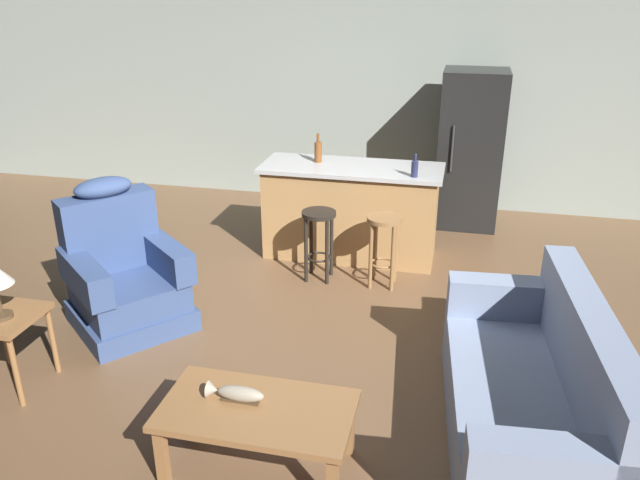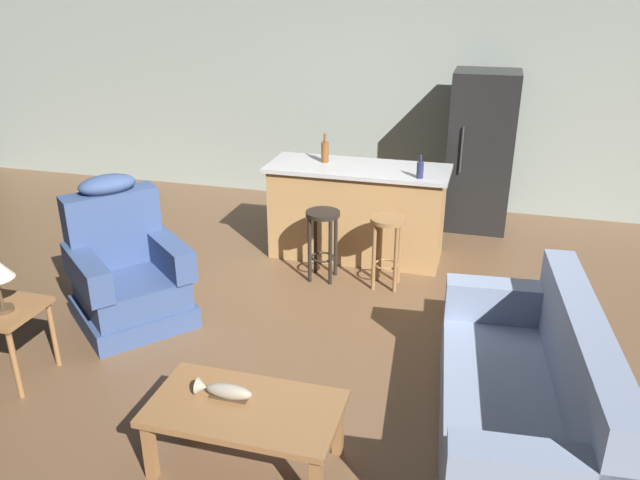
{
  "view_description": "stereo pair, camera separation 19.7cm",
  "coord_description": "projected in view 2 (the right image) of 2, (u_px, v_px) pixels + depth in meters",
  "views": [
    {
      "loc": [
        1.03,
        -4.53,
        2.65
      ],
      "look_at": [
        0.01,
        -0.1,
        0.75
      ],
      "focal_mm": 35.0,
      "sensor_mm": 36.0,
      "label": 1
    },
    {
      "loc": [
        1.22,
        -4.48,
        2.65
      ],
      "look_at": [
        0.01,
        -0.1,
        0.75
      ],
      "focal_mm": 35.0,
      "sensor_mm": 36.0,
      "label": 2
    }
  ],
  "objects": [
    {
      "name": "coffee_table",
      "position": [
        245.0,
        414.0,
        3.56
      ],
      "size": [
        1.1,
        0.6,
        0.42
      ],
      "color": "olive",
      "rests_on": "ground_plane"
    },
    {
      "name": "end_table",
      "position": [
        6.0,
        320.0,
        4.34
      ],
      "size": [
        0.48,
        0.48,
        0.56
      ],
      "color": "olive",
      "rests_on": "ground_plane"
    },
    {
      "name": "back_wall",
      "position": [
        390.0,
        100.0,
        7.59
      ],
      "size": [
        12.0,
        0.05,
        2.6
      ],
      "color": "#939E93",
      "rests_on": "ground_plane"
    },
    {
      "name": "kitchen_island",
      "position": [
        357.0,
        211.0,
        6.33
      ],
      "size": [
        1.8,
        0.7,
        0.95
      ],
      "color": "#AD7F4C",
      "rests_on": "ground_plane"
    },
    {
      "name": "bar_stool_left",
      "position": [
        323.0,
        233.0,
        5.81
      ],
      "size": [
        0.32,
        0.32,
        0.68
      ],
      "color": "black",
      "rests_on": "ground_plane"
    },
    {
      "name": "bottle_short_amber",
      "position": [
        325.0,
        151.0,
        6.25
      ],
      "size": [
        0.07,
        0.07,
        0.29
      ],
      "color": "brown",
      "rests_on": "kitchen_island"
    },
    {
      "name": "ground_plane",
      "position": [
        322.0,
        317.0,
        5.31
      ],
      "size": [
        12.0,
        12.0,
        0.0
      ],
      "color": "brown"
    },
    {
      "name": "refrigerator",
      "position": [
        480.0,
        151.0,
        6.96
      ],
      "size": [
        0.7,
        0.69,
        1.76
      ],
      "color": "black",
      "rests_on": "ground_plane"
    },
    {
      "name": "couch",
      "position": [
        526.0,
        403.0,
        3.69
      ],
      "size": [
        1.0,
        1.96,
        0.94
      ],
      "rotation": [
        0.0,
        0.0,
        3.23
      ],
      "color": "#8493B2",
      "rests_on": "ground_plane"
    },
    {
      "name": "fish_figurine",
      "position": [
        224.0,
        391.0,
        3.59
      ],
      "size": [
        0.34,
        0.1,
        0.1
      ],
      "color": "#4C3823",
      "rests_on": "coffee_table"
    },
    {
      "name": "bottle_tall_green",
      "position": [
        420.0,
        170.0,
        5.76
      ],
      "size": [
        0.07,
        0.07,
        0.22
      ],
      "color": "#23284C",
      "rests_on": "kitchen_island"
    },
    {
      "name": "bar_stool_right",
      "position": [
        387.0,
        239.0,
        5.66
      ],
      "size": [
        0.32,
        0.32,
        0.68
      ],
      "color": "olive",
      "rests_on": "ground_plane"
    },
    {
      "name": "recliner_near_lamp",
      "position": [
        126.0,
        272.0,
        5.15
      ],
      "size": [
        1.18,
        1.18,
        1.2
      ],
      "rotation": [
        0.0,
        0.0,
        -0.7
      ],
      "color": "#384C7A",
      "rests_on": "ground_plane"
    }
  ]
}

